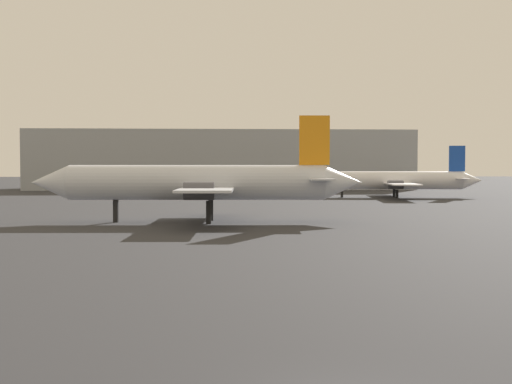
# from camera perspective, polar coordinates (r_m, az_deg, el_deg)

# --- Properties ---
(airplane_on_taxiway) EXTENTS (30.32, 19.75, 9.74)m
(airplane_on_taxiway) POSITION_cam_1_polar(r_m,az_deg,el_deg) (58.90, -5.02, 0.83)
(airplane_on_taxiway) COLOR silver
(airplane_on_taxiway) RESTS_ON ground_plane
(airplane_far_left) EXTENTS (30.05, 24.59, 8.42)m
(airplane_far_left) POSITION_cam_1_polar(r_m,az_deg,el_deg) (106.91, 11.78, 1.01)
(airplane_far_left) COLOR white
(airplane_far_left) RESTS_ON ground_plane
(terminal_building) EXTENTS (83.65, 22.34, 12.96)m
(terminal_building) POSITION_cam_1_polar(r_m,az_deg,el_deg) (146.84, -3.02, 2.83)
(terminal_building) COLOR #999EA3
(terminal_building) RESTS_ON ground_plane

